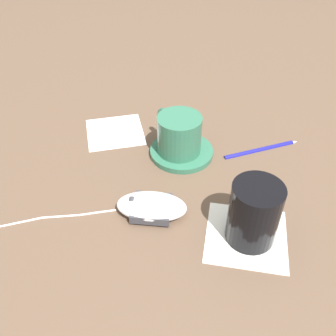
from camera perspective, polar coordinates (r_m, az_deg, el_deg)
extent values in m
plane|color=brown|center=(0.64, 3.78, -3.98)|extent=(3.00, 3.00, 0.00)
cylinder|color=#2D664C|center=(0.72, 2.07, 2.50)|extent=(0.12, 0.12, 0.01)
cylinder|color=#2D664C|center=(0.69, 1.74, 5.15)|extent=(0.08, 0.08, 0.07)
torus|color=#2D664C|center=(0.72, -0.39, 7.14)|extent=(0.04, 0.05, 0.05)
ellipsoid|color=silver|center=(0.60, -2.51, -5.85)|extent=(0.12, 0.07, 0.03)
cylinder|color=#38383D|center=(0.59, -5.48, -5.01)|extent=(0.01, 0.01, 0.01)
cube|color=#38383D|center=(0.58, -2.89, -8.10)|extent=(0.06, 0.01, 0.01)
cube|color=#38383D|center=(0.62, -2.13, -4.24)|extent=(0.06, 0.01, 0.01)
cylinder|color=white|center=(0.62, -10.73, -6.59)|extent=(0.06, 0.02, 0.00)
cylinder|color=white|center=(0.63, -16.06, -7.01)|extent=(0.06, 0.02, 0.00)
cylinder|color=white|center=(0.64, -21.25, -7.55)|extent=(0.05, 0.03, 0.00)
sphere|color=white|center=(0.62, -8.03, -6.27)|extent=(0.00, 0.00, 0.00)
sphere|color=white|center=(0.62, -13.42, -6.90)|extent=(0.00, 0.00, 0.00)
sphere|color=white|center=(0.63, -18.66, -7.10)|extent=(0.00, 0.00, 0.00)
sphere|color=white|center=(0.64, -23.79, -7.98)|extent=(0.00, 0.00, 0.00)
cube|color=silver|center=(0.59, 11.82, -10.07)|extent=(0.12, 0.12, 0.00)
cylinder|color=black|center=(0.55, 12.96, -6.73)|extent=(0.07, 0.07, 0.10)
cube|color=white|center=(0.78, -8.07, 5.49)|extent=(0.15, 0.15, 0.00)
cylinder|color=navy|center=(0.75, 13.77, 2.92)|extent=(0.14, 0.08, 0.01)
cone|color=silver|center=(0.79, 18.80, 4.03)|extent=(0.01, 0.01, 0.01)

